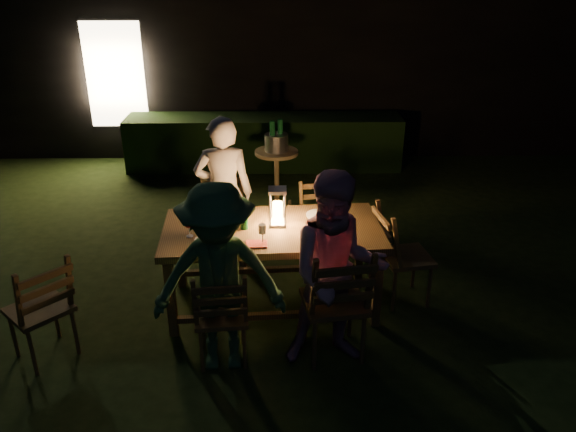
{
  "coord_description": "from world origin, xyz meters",
  "views": [
    {
      "loc": [
        -0.28,
        -4.65,
        2.99
      ],
      "look_at": [
        -0.2,
        0.1,
        0.81
      ],
      "focal_mm": 35.0,
      "sensor_mm": 36.0,
      "label": 1
    }
  ],
  "objects_px": {
    "chair_near_right": "(334,321)",
    "side_table": "(277,157)",
    "chair_far_left": "(226,241)",
    "bottle_table": "(244,214)",
    "lantern": "(278,209)",
    "dining_table": "(273,236)",
    "person_opp_left": "(219,280)",
    "chair_spare": "(44,326)",
    "ice_bucket": "(276,143)",
    "chair_end": "(403,271)",
    "person_opp_right": "(337,272)",
    "person_house_side": "(224,194)",
    "bottle_bucket_a": "(272,140)",
    "chair_far_right": "(321,240)",
    "bottle_bucket_b": "(280,138)",
    "chair_near_left": "(222,331)"
  },
  "relations": [
    {
      "from": "chair_near_right",
      "to": "side_table",
      "type": "xyz_separation_m",
      "value": [
        -0.46,
        3.12,
        0.34
      ]
    },
    {
      "from": "chair_far_left",
      "to": "bottle_table",
      "type": "height_order",
      "value": "bottle_table"
    },
    {
      "from": "lantern",
      "to": "dining_table",
      "type": "bearing_deg",
      "value": -131.52
    },
    {
      "from": "person_opp_left",
      "to": "lantern",
      "type": "relative_size",
      "value": 4.47
    },
    {
      "from": "chair_spare",
      "to": "ice_bucket",
      "type": "distance_m",
      "value": 3.67
    },
    {
      "from": "chair_end",
      "to": "person_opp_right",
      "type": "relative_size",
      "value": 0.62
    },
    {
      "from": "lantern",
      "to": "chair_near_right",
      "type": "bearing_deg",
      "value": -60.45
    },
    {
      "from": "person_house_side",
      "to": "chair_end",
      "type": "bearing_deg",
      "value": 153.91
    },
    {
      "from": "bottle_bucket_a",
      "to": "chair_near_right",
      "type": "bearing_deg",
      "value": -80.53
    },
    {
      "from": "person_opp_left",
      "to": "lantern",
      "type": "bearing_deg",
      "value": 60.11
    },
    {
      "from": "chair_far_right",
      "to": "chair_end",
      "type": "xyz_separation_m",
      "value": [
        0.73,
        -0.73,
        0.03
      ]
    },
    {
      "from": "chair_near_right",
      "to": "chair_end",
      "type": "height_order",
      "value": "chair_near_right"
    },
    {
      "from": "chair_far_right",
      "to": "ice_bucket",
      "type": "xyz_separation_m",
      "value": [
        -0.47,
        1.57,
        0.59
      ]
    },
    {
      "from": "person_opp_right",
      "to": "lantern",
      "type": "distance_m",
      "value": 0.97
    },
    {
      "from": "person_house_side",
      "to": "chair_far_left",
      "type": "bearing_deg",
      "value": 87.58
    },
    {
      "from": "person_opp_right",
      "to": "ice_bucket",
      "type": "xyz_separation_m",
      "value": [
        -0.46,
        3.16,
        0.05
      ]
    },
    {
      "from": "dining_table",
      "to": "bottle_bucket_b",
      "type": "distance_m",
      "value": 2.42
    },
    {
      "from": "bottle_bucket_a",
      "to": "lantern",
      "type": "bearing_deg",
      "value": -88.45
    },
    {
      "from": "lantern",
      "to": "ice_bucket",
      "type": "height_order",
      "value": "lantern"
    },
    {
      "from": "chair_spare",
      "to": "person_house_side",
      "type": "bearing_deg",
      "value": 2.16
    },
    {
      "from": "chair_near_right",
      "to": "person_house_side",
      "type": "height_order",
      "value": "person_house_side"
    },
    {
      "from": "bottle_table",
      "to": "side_table",
      "type": "bearing_deg",
      "value": 83.2
    },
    {
      "from": "dining_table",
      "to": "chair_far_right",
      "type": "height_order",
      "value": "chair_far_right"
    },
    {
      "from": "person_opp_right",
      "to": "chair_end",
      "type": "bearing_deg",
      "value": 46.37
    },
    {
      "from": "person_opp_right",
      "to": "bottle_bucket_b",
      "type": "bearing_deg",
      "value": 93.88
    },
    {
      "from": "ice_bucket",
      "to": "bottle_bucket_b",
      "type": "relative_size",
      "value": 0.94
    },
    {
      "from": "chair_near_right",
      "to": "chair_end",
      "type": "bearing_deg",
      "value": 39.04
    },
    {
      "from": "chair_spare",
      "to": "person_opp_right",
      "type": "height_order",
      "value": "person_opp_right"
    },
    {
      "from": "chair_spare",
      "to": "side_table",
      "type": "xyz_separation_m",
      "value": [
        1.88,
        3.1,
        0.37
      ]
    },
    {
      "from": "bottle_table",
      "to": "chair_far_left",
      "type": "bearing_deg",
      "value": 108.18
    },
    {
      "from": "chair_spare",
      "to": "bottle_bucket_a",
      "type": "distance_m",
      "value": 3.62
    },
    {
      "from": "chair_far_left",
      "to": "chair_end",
      "type": "height_order",
      "value": "chair_end"
    },
    {
      "from": "chair_far_right",
      "to": "side_table",
      "type": "height_order",
      "value": "chair_far_right"
    },
    {
      "from": "chair_end",
      "to": "lantern",
      "type": "relative_size",
      "value": 2.87
    },
    {
      "from": "chair_near_left",
      "to": "side_table",
      "type": "bearing_deg",
      "value": 76.47
    },
    {
      "from": "person_opp_left",
      "to": "chair_near_left",
      "type": "bearing_deg",
      "value": 89.18
    },
    {
      "from": "chair_far_right",
      "to": "person_opp_left",
      "type": "relative_size",
      "value": 0.58
    },
    {
      "from": "lantern",
      "to": "bottle_table",
      "type": "bearing_deg",
      "value": -167.06
    },
    {
      "from": "bottle_table",
      "to": "ice_bucket",
      "type": "xyz_separation_m",
      "value": [
        0.28,
        2.39,
        -0.09
      ]
    },
    {
      "from": "chair_far_right",
      "to": "ice_bucket",
      "type": "distance_m",
      "value": 1.74
    },
    {
      "from": "chair_far_left",
      "to": "bottle_bucket_a",
      "type": "height_order",
      "value": "bottle_bucket_a"
    },
    {
      "from": "ice_bucket",
      "to": "dining_table",
      "type": "bearing_deg",
      "value": -90.85
    },
    {
      "from": "chair_far_left",
      "to": "bottle_bucket_b",
      "type": "xyz_separation_m",
      "value": [
        0.58,
        1.67,
        0.61
      ]
    },
    {
      "from": "side_table",
      "to": "person_opp_right",
      "type": "bearing_deg",
      "value": -81.66
    },
    {
      "from": "dining_table",
      "to": "side_table",
      "type": "height_order",
      "value": "dining_table"
    },
    {
      "from": "chair_near_right",
      "to": "chair_far_left",
      "type": "relative_size",
      "value": 1.09
    },
    {
      "from": "chair_near_right",
      "to": "chair_far_left",
      "type": "height_order",
      "value": "chair_near_right"
    },
    {
      "from": "person_house_side",
      "to": "ice_bucket",
      "type": "relative_size",
      "value": 5.41
    },
    {
      "from": "side_table",
      "to": "ice_bucket",
      "type": "distance_m",
      "value": 0.2
    },
    {
      "from": "dining_table",
      "to": "bottle_table",
      "type": "height_order",
      "value": "bottle_table"
    }
  ]
}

